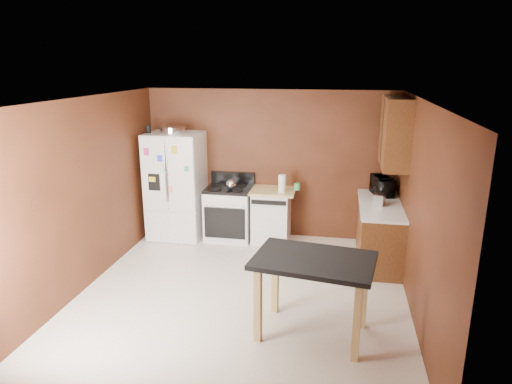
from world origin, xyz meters
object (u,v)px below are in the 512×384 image
(refrigerator, at_px, (176,186))
(green_canister, at_px, (297,187))
(kettle, at_px, (231,185))
(microwave, at_px, (382,187))
(roasting_pan, at_px, (173,130))
(gas_range, at_px, (229,212))
(toaster, at_px, (379,199))
(dishwasher, at_px, (271,215))
(island, at_px, (313,270))
(pen_cup, at_px, (148,129))
(paper_towel, at_px, (282,184))

(refrigerator, bearing_deg, green_canister, 4.25)
(kettle, relative_size, microwave, 0.35)
(roasting_pan, relative_size, kettle, 2.45)
(roasting_pan, relative_size, refrigerator, 0.23)
(refrigerator, xyz_separation_m, gas_range, (0.91, 0.06, -0.44))
(microwave, relative_size, refrigerator, 0.27)
(toaster, relative_size, dishwasher, 0.26)
(microwave, relative_size, island, 0.35)
(microwave, bearing_deg, island, 146.73)
(roasting_pan, xyz_separation_m, pen_cup, (-0.39, -0.10, 0.01))
(green_canister, bearing_deg, dishwasher, -170.82)
(paper_towel, bearing_deg, refrigerator, 178.92)
(toaster, xyz_separation_m, microwave, (0.08, 0.56, 0.05))
(toaster, bearing_deg, gas_range, -177.26)
(toaster, distance_m, island, 2.28)
(paper_towel, bearing_deg, microwave, 4.18)
(kettle, bearing_deg, refrigerator, 176.29)
(roasting_pan, relative_size, pen_cup, 3.29)
(toaster, bearing_deg, roasting_pan, -172.99)
(roasting_pan, height_order, island, roasting_pan)
(kettle, xyz_separation_m, green_canister, (1.07, 0.21, -0.04))
(green_canister, height_order, island, green_canister)
(toaster, height_order, island, toaster)
(green_canister, bearing_deg, island, -80.62)
(toaster, height_order, microwave, microwave)
(paper_towel, bearing_deg, dishwasher, 147.59)
(roasting_pan, distance_m, toaster, 3.47)
(dishwasher, bearing_deg, microwave, -0.13)
(pen_cup, xyz_separation_m, gas_range, (1.31, 0.15, -1.40))
(pen_cup, bearing_deg, gas_range, 6.51)
(paper_towel, distance_m, refrigerator, 1.82)
(kettle, relative_size, toaster, 0.74)
(kettle, height_order, refrigerator, refrigerator)
(kettle, bearing_deg, green_canister, 11.37)
(roasting_pan, relative_size, microwave, 0.87)
(kettle, distance_m, dishwasher, 0.86)
(gas_range, bearing_deg, microwave, 0.47)
(pen_cup, xyz_separation_m, kettle, (1.37, 0.03, -0.88))
(dishwasher, bearing_deg, refrigerator, -177.01)
(pen_cup, distance_m, island, 3.98)
(kettle, xyz_separation_m, gas_range, (-0.06, 0.12, -0.52))
(gas_range, relative_size, dishwasher, 1.24)
(microwave, bearing_deg, green_canister, 72.31)
(roasting_pan, relative_size, toaster, 1.81)
(paper_towel, distance_m, toaster, 1.56)
(green_canister, relative_size, refrigerator, 0.06)
(paper_towel, distance_m, gas_range, 1.08)
(green_canister, xyz_separation_m, microwave, (1.35, -0.07, 0.09))
(pen_cup, height_order, toaster, pen_cup)
(dishwasher, relative_size, island, 0.65)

